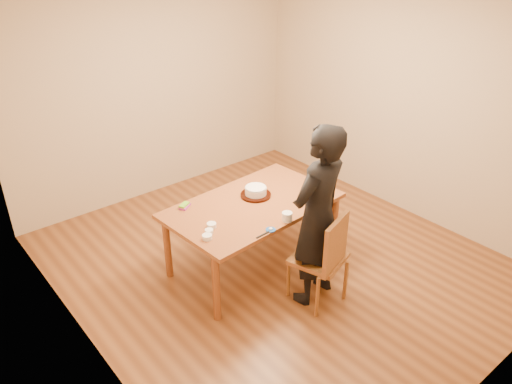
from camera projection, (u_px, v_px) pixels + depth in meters
room_shell at (254, 134)px, 4.94m from camera, size 4.00×4.50×2.70m
dining_table at (253, 205)px, 4.93m from camera, size 1.75×1.12×0.04m
dining_chair at (318, 258)px, 4.62m from camera, size 0.56×0.56×0.04m
cake_plate at (256, 195)px, 5.05m from camera, size 0.31×0.31×0.02m
cake at (256, 191)px, 5.03m from camera, size 0.22×0.22×0.07m
frosting_dome at (256, 187)px, 5.01m from camera, size 0.21×0.21×0.03m
frosting_tub at (287, 217)px, 4.61m from camera, size 0.10×0.10×0.09m
frosting_lid at (271, 230)px, 4.49m from camera, size 0.09×0.09×0.01m
frosting_dollop at (271, 228)px, 4.48m from camera, size 0.04×0.04×0.02m
ramekin_green at (207, 237)px, 4.35m from camera, size 0.09×0.09×0.04m
ramekin_yellow at (212, 225)px, 4.52m from camera, size 0.09×0.09×0.04m
ramekin_multi at (209, 231)px, 4.44m from camera, size 0.08×0.08×0.04m
candy_box_pink at (185, 206)px, 4.85m from camera, size 0.15×0.12×0.02m
candy_box_green at (184, 205)px, 4.84m from camera, size 0.13×0.10×0.02m
spatula at (263, 235)px, 4.41m from camera, size 0.16×0.02×0.01m
person at (317, 217)px, 4.45m from camera, size 0.70×0.52×1.75m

